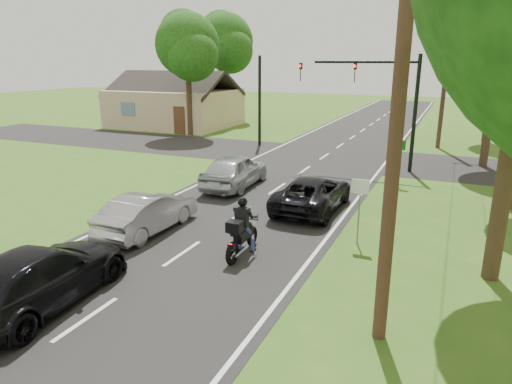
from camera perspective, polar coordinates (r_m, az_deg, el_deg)
ground at (r=14.19m, az=-9.20°, el=-7.62°), size 140.00×140.00×0.00m
road at (r=22.76m, az=4.49°, el=1.66°), size 8.00×100.00×0.01m
cross_road at (r=28.35m, az=8.54°, el=4.41°), size 60.00×7.00×0.01m
motorcycle_rider at (r=13.65m, az=-1.81°, el=-5.11°), size 0.60×2.13×1.84m
dark_suv at (r=18.00m, az=7.09°, el=-0.12°), size 2.24×4.78×1.32m
silver_sedan at (r=15.95m, az=-13.42°, el=-2.53°), size 1.47×4.11×1.35m
silver_suv at (r=21.05m, az=-2.69°, el=2.72°), size 2.06×4.68×1.57m
dark_car_behind at (r=12.13m, az=-25.53°, el=-9.52°), size 2.45×5.16×1.45m
traffic_signal at (r=25.17m, az=15.18°, el=12.08°), size 6.38×0.44×6.00m
signal_pole_far at (r=31.50m, az=0.45°, el=11.25°), size 0.20×0.20×6.00m
utility_pole_near at (r=8.90m, az=17.48°, el=11.68°), size 1.60×0.28×10.00m
utility_pole_far at (r=32.85m, az=22.67°, el=13.90°), size 1.60×0.28×10.00m
sign_white at (r=14.61m, az=12.86°, el=-0.46°), size 0.55×0.07×2.12m
sign_green at (r=22.30m, az=17.44°, el=4.86°), size 0.55×0.07×2.12m
tree_row_d at (r=27.71m, az=29.12°, el=17.85°), size 5.76×5.58×10.45m
tree_row_e at (r=36.69m, az=28.48°, el=16.08°), size 5.28×5.12×9.61m
tree_left_near at (r=36.02m, az=-8.39°, el=17.32°), size 5.12×4.96×9.22m
tree_left_far at (r=45.68m, az=-3.69°, el=17.91°), size 5.76×5.58×10.14m
house at (r=42.04m, az=-10.07°, el=10.54°), size 10.20×8.00×4.84m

